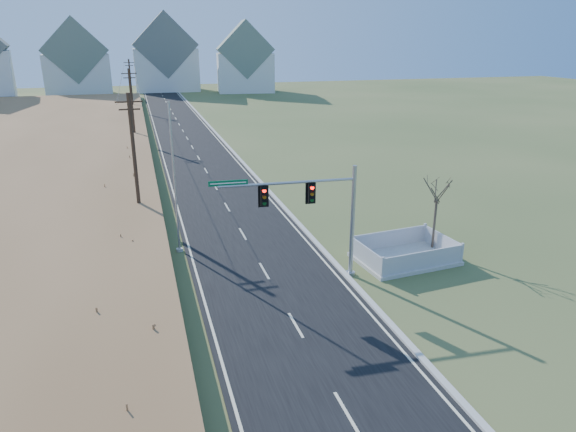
{
  "coord_description": "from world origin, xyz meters",
  "views": [
    {
      "loc": [
        -6.09,
        -21.52,
        12.45
      ],
      "look_at": [
        1.23,
        3.43,
        3.4
      ],
      "focal_mm": 32.0,
      "sensor_mm": 36.0,
      "label": 1
    }
  ],
  "objects_px": {
    "fence_enclosure": "(405,256)",
    "open_sign": "(392,268)",
    "bare_tree": "(438,189)",
    "traffic_signal_mast": "(320,210)",
    "flagpole": "(176,195)"
  },
  "relations": [
    {
      "from": "open_sign",
      "to": "bare_tree",
      "type": "bearing_deg",
      "value": 31.49
    },
    {
      "from": "open_sign",
      "to": "flagpole",
      "type": "bearing_deg",
      "value": 150.16
    },
    {
      "from": "fence_enclosure",
      "to": "open_sign",
      "type": "xyz_separation_m",
      "value": [
        -1.54,
        -1.43,
        0.09
      ]
    },
    {
      "from": "traffic_signal_mast",
      "to": "flagpole",
      "type": "height_order",
      "value": "flagpole"
    },
    {
      "from": "fence_enclosure",
      "to": "open_sign",
      "type": "bearing_deg",
      "value": -142.59
    },
    {
      "from": "bare_tree",
      "to": "flagpole",
      "type": "bearing_deg",
      "value": 164.13
    },
    {
      "from": "traffic_signal_mast",
      "to": "open_sign",
      "type": "relative_size",
      "value": 11.72
    },
    {
      "from": "open_sign",
      "to": "flagpole",
      "type": "relative_size",
      "value": 0.07
    },
    {
      "from": "bare_tree",
      "to": "traffic_signal_mast",
      "type": "bearing_deg",
      "value": -168.28
    },
    {
      "from": "traffic_signal_mast",
      "to": "fence_enclosure",
      "type": "distance_m",
      "value": 6.77
    },
    {
      "from": "open_sign",
      "to": "fence_enclosure",
      "type": "bearing_deg",
      "value": 43.78
    },
    {
      "from": "flagpole",
      "to": "bare_tree",
      "type": "height_order",
      "value": "flagpole"
    },
    {
      "from": "fence_enclosure",
      "to": "flagpole",
      "type": "bearing_deg",
      "value": 152.31
    },
    {
      "from": "fence_enclosure",
      "to": "bare_tree",
      "type": "height_order",
      "value": "bare_tree"
    },
    {
      "from": "open_sign",
      "to": "flagpole",
      "type": "distance_m",
      "value": 13.31
    }
  ]
}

